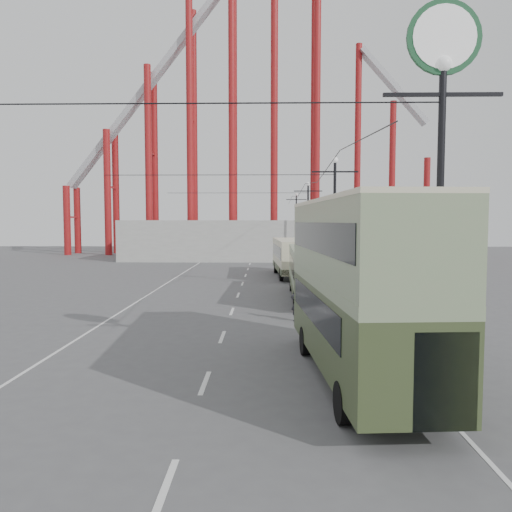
{
  "coord_description": "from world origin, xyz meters",
  "views": [
    {
      "loc": [
        0.85,
        -16.78,
        4.9
      ],
      "look_at": [
        0.3,
        10.34,
        3.0
      ],
      "focal_mm": 35.0,
      "sensor_mm": 36.0,
      "label": 1
    }
  ],
  "objects_px": {
    "single_decker_cream": "(292,256)",
    "pedestrian": "(297,303)",
    "double_decker_bus": "(358,279)",
    "lamp_post_near": "(442,111)",
    "single_decker_green": "(312,270)"
  },
  "relations": [
    {
      "from": "lamp_post_near",
      "to": "single_decker_cream",
      "type": "height_order",
      "value": "lamp_post_near"
    },
    {
      "from": "double_decker_bus",
      "to": "single_decker_cream",
      "type": "distance_m",
      "value": 28.87
    },
    {
      "from": "single_decker_cream",
      "to": "lamp_post_near",
      "type": "bearing_deg",
      "value": -88.22
    },
    {
      "from": "lamp_post_near",
      "to": "double_decker_bus",
      "type": "relative_size",
      "value": 1.02
    },
    {
      "from": "single_decker_cream",
      "to": "pedestrian",
      "type": "bearing_deg",
      "value": -95.01
    },
    {
      "from": "lamp_post_near",
      "to": "single_decker_cream",
      "type": "bearing_deg",
      "value": 94.69
    },
    {
      "from": "double_decker_bus",
      "to": "single_decker_cream",
      "type": "height_order",
      "value": "double_decker_bus"
    },
    {
      "from": "double_decker_bus",
      "to": "single_decker_cream",
      "type": "bearing_deg",
      "value": 87.15
    },
    {
      "from": "single_decker_green",
      "to": "single_decker_cream",
      "type": "xyz_separation_m",
      "value": [
        -0.64,
        12.6,
        0.05
      ]
    },
    {
      "from": "single_decker_green",
      "to": "single_decker_cream",
      "type": "bearing_deg",
      "value": 94.08
    },
    {
      "from": "single_decker_cream",
      "to": "pedestrian",
      "type": "xyz_separation_m",
      "value": [
        -0.72,
        -19.81,
        -0.96
      ]
    },
    {
      "from": "lamp_post_near",
      "to": "double_decker_bus",
      "type": "distance_m",
      "value": 5.31
    },
    {
      "from": "single_decker_cream",
      "to": "double_decker_bus",
      "type": "bearing_deg",
      "value": -91.84
    },
    {
      "from": "single_decker_cream",
      "to": "pedestrian",
      "type": "distance_m",
      "value": 19.85
    },
    {
      "from": "double_decker_bus",
      "to": "pedestrian",
      "type": "distance_m",
      "value": 9.38
    }
  ]
}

